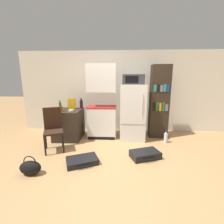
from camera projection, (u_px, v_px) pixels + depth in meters
ground_plane at (116, 162)px, 2.92m from camera, size 24.00×24.00×0.00m
wall_back at (124, 92)px, 4.62m from camera, size 6.40×0.10×2.43m
side_table at (69, 124)px, 4.08m from camera, size 0.69×0.79×0.79m
kitchen_hutch at (102, 104)px, 4.07m from camera, size 0.78×0.51×1.98m
refrigerator at (132, 112)px, 3.99m from camera, size 0.64×0.68×1.46m
microwave at (133, 80)px, 3.82m from camera, size 0.54×0.42×0.25m
bookshelf at (159, 102)px, 4.07m from camera, size 0.49×0.32×1.96m
bottle_wine_dark at (81, 104)px, 4.26m from camera, size 0.09×0.09×0.28m
bottle_amber_beer at (61, 109)px, 3.76m from camera, size 0.07×0.07×0.18m
bottle_green_tall at (60, 106)px, 3.94m from camera, size 0.06×0.06×0.26m
bowl at (71, 111)px, 3.82m from camera, size 0.13×0.13×0.03m
cereal_box at (72, 104)px, 4.10m from camera, size 0.19×0.07×0.30m
chair at (53, 126)px, 3.37m from camera, size 0.53×0.53×0.97m
suitcase_large_flat at (82, 161)px, 2.86m from camera, size 0.68×0.57×0.11m
suitcase_small_flat at (145, 154)px, 3.06m from camera, size 0.66×0.52×0.14m
handbag at (30, 168)px, 2.51m from camera, size 0.36×0.20×0.33m
water_bottle_front at (166, 138)px, 3.81m from camera, size 0.09×0.09×0.32m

